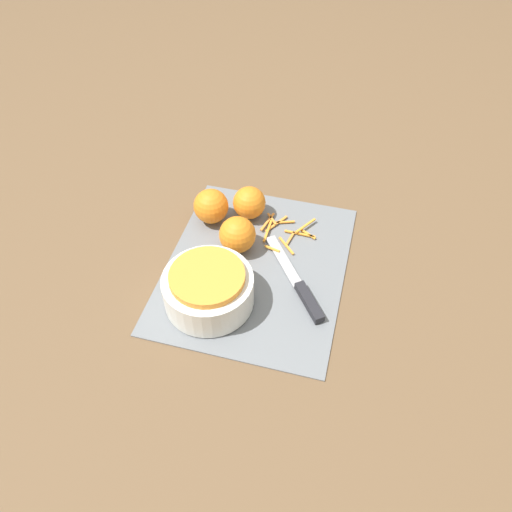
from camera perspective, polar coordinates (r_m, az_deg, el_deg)
The scene contains 8 objects.
ground_plane at distance 1.06m, azimuth -0.00°, elevation -1.30°, with size 4.00×4.00×0.00m, color brown.
cutting_board at distance 1.06m, azimuth -0.00°, elevation -1.20°, with size 0.46×0.37×0.01m.
bowl_speckled at distance 0.97m, azimuth -5.48°, elevation -3.68°, with size 0.18×0.18×0.08m.
knife at distance 1.01m, azimuth 5.35°, elevation -4.02°, with size 0.21×0.16×0.02m.
orange_left at distance 1.14m, azimuth -5.16°, elevation 5.69°, with size 0.08×0.08×0.08m.
orange_right at distance 1.14m, azimuth -0.77°, elevation 6.11°, with size 0.08×0.08×0.08m.
orange_back at distance 1.07m, azimuth -2.13°, elevation 2.45°, with size 0.08×0.08×0.08m.
peel_pile at distance 1.13m, azimuth 3.27°, elevation 2.93°, with size 0.12×0.13×0.01m.
Camera 1 is at (-0.67, -0.18, 0.80)m, focal length 35.00 mm.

